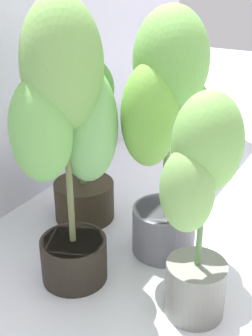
{
  "coord_description": "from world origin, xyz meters",
  "views": [
    {
      "loc": [
        -1.32,
        -0.43,
        1.01
      ],
      "look_at": [
        -0.16,
        0.24,
        0.37
      ],
      "focal_mm": 47.67,
      "sensor_mm": 36.0,
      "label": 1
    }
  ],
  "objects": [
    {
      "name": "ground_plane",
      "position": [
        0.0,
        0.0,
        0.0
      ],
      "size": [
        8.0,
        8.0,
        0.0
      ],
      "primitive_type": "plane",
      "color": "silver",
      "rests_on": "ground"
    },
    {
      "name": "potted_plant_center",
      "position": [
        -0.04,
        0.16,
        0.52
      ],
      "size": [
        0.4,
        0.31,
        0.89
      ],
      "color": "slate",
      "rests_on": "ground"
    },
    {
      "name": "potted_plant_back_center",
      "position": [
        -0.0,
        0.55,
        0.39
      ],
      "size": [
        0.34,
        0.3,
        0.69
      ],
      "color": "#31281A",
      "rests_on": "ground"
    },
    {
      "name": "potted_plant_back_left",
      "position": [
        -0.33,
        0.35,
        0.55
      ],
      "size": [
        0.42,
        0.3,
        0.93
      ],
      "color": "black",
      "rests_on": "ground"
    },
    {
      "name": "potted_plant_front_left",
      "position": [
        -0.3,
        -0.07,
        0.4
      ],
      "size": [
        0.28,
        0.25,
        0.71
      ],
      "color": "gray",
      "rests_on": "ground"
    }
  ]
}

